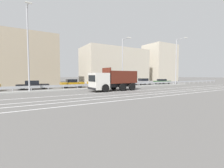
{
  "coord_description": "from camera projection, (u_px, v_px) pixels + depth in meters",
  "views": [
    {
      "loc": [
        -13.57,
        -19.63,
        2.17
      ],
      "look_at": [
        -1.72,
        0.09,
        0.83
      ],
      "focal_mm": 24.0,
      "sensor_mm": 36.0,
      "label": 1
    }
  ],
  "objects": [
    {
      "name": "parked_car_6",
      "position": [
        124.0,
        82.0,
        31.91
      ],
      "size": [
        4.26,
        2.12,
        1.62
      ],
      "rotation": [
        0.0,
        0.0,
        -1.61
      ],
      "color": "maroon",
      "rests_on": "ground_plane"
    },
    {
      "name": "parked_car_5",
      "position": [
        100.0,
        83.0,
        28.7
      ],
      "size": [
        4.51,
        2.0,
        1.4
      ],
      "rotation": [
        0.0,
        0.0,
        1.57
      ],
      "color": "#B27A14",
      "rests_on": "ground_plane"
    },
    {
      "name": "parked_car_4",
      "position": [
        72.0,
        83.0,
        26.4
      ],
      "size": [
        3.98,
        1.98,
        1.49
      ],
      "rotation": [
        0.0,
        0.0,
        -1.6
      ],
      "color": "#B27A14",
      "rests_on": "ground_plane"
    },
    {
      "name": "street_lamp_3",
      "position": [
        177.0,
        60.0,
        33.1
      ],
      "size": [
        0.71,
        2.58,
        10.16
      ],
      "color": "#ADADB2",
      "rests_on": "ground_plane"
    },
    {
      "name": "ground_plane",
      "position": [
        122.0,
        89.0,
        23.9
      ],
      "size": [
        320.0,
        320.0,
        0.0
      ],
      "primitive_type": "plane",
      "color": "#605E5B"
    },
    {
      "name": "median_island",
      "position": [
        116.0,
        88.0,
        25.44
      ],
      "size": [
        39.53,
        1.1,
        0.18
      ],
      "primitive_type": "cube",
      "color": "gray",
      "rests_on": "ground_plane"
    },
    {
      "name": "background_building_2",
      "position": [
        160.0,
        63.0,
        55.78
      ],
      "size": [
        10.45,
        8.54,
        13.34
      ],
      "primitive_type": "cube",
      "color": "beige",
      "rests_on": "ground_plane"
    },
    {
      "name": "background_building_0",
      "position": [
        11.0,
        60.0,
        34.12
      ],
      "size": [
        18.89,
        13.43,
        11.31
      ],
      "primitive_type": "cube",
      "color": "tan",
      "rests_on": "ground_plane"
    },
    {
      "name": "parked_car_7",
      "position": [
        143.0,
        82.0,
        35.01
      ],
      "size": [
        4.55,
        1.9,
        1.46
      ],
      "rotation": [
        0.0,
        0.0,
        1.56
      ],
      "color": "#A3A3A8",
      "rests_on": "ground_plane"
    },
    {
      "name": "lane_strip_1",
      "position": [
        134.0,
        94.0,
        17.53
      ],
      "size": [
        71.87,
        0.16,
        0.01
      ],
      "primitive_type": "cube",
      "color": "silver",
      "rests_on": "ground_plane"
    },
    {
      "name": "parked_car_8",
      "position": [
        162.0,
        81.0,
        37.79
      ],
      "size": [
        4.51,
        2.05,
        1.24
      ],
      "rotation": [
        0.0,
        0.0,
        -1.64
      ],
      "color": "#335B33",
      "rests_on": "ground_plane"
    },
    {
      "name": "lane_strip_2",
      "position": [
        142.0,
        95.0,
        16.29
      ],
      "size": [
        71.87,
        0.16,
        0.01
      ],
      "primitive_type": "cube",
      "color": "silver",
      "rests_on": "ground_plane"
    },
    {
      "name": "street_lamp_1",
      "position": [
        28.0,
        46.0,
        18.54
      ],
      "size": [
        0.71,
        1.97,
        10.64
      ],
      "color": "#ADADB2",
      "rests_on": "ground_plane"
    },
    {
      "name": "lane_strip_3",
      "position": [
        153.0,
        97.0,
        14.9
      ],
      "size": [
        71.87,
        0.16,
        0.01
      ],
      "primitive_type": "cube",
      "color": "silver",
      "rests_on": "ground_plane"
    },
    {
      "name": "median_guardrail",
      "position": [
        112.0,
        84.0,
        26.38
      ],
      "size": [
        71.87,
        0.09,
        0.78
      ],
      "color": "#9EA0A5",
      "rests_on": "ground_plane"
    },
    {
      "name": "median_road_sign",
      "position": [
        115.0,
        81.0,
        25.3
      ],
      "size": [
        0.67,
        0.16,
        2.42
      ],
      "color": "white",
      "rests_on": "ground_plane"
    },
    {
      "name": "street_lamp_2",
      "position": [
        123.0,
        61.0,
        25.97
      ],
      "size": [
        0.71,
        2.21,
        8.47
      ],
      "color": "#ADADB2",
      "rests_on": "ground_plane"
    },
    {
      "name": "dump_truck",
      "position": [
        108.0,
        82.0,
        20.71
      ],
      "size": [
        7.03,
        2.77,
        3.2
      ],
      "rotation": [
        0.0,
        0.0,
        1.6
      ],
      "color": "silver",
      "rests_on": "ground_plane"
    },
    {
      "name": "parked_car_3",
      "position": [
        33.0,
        85.0,
        23.29
      ],
      "size": [
        4.57,
        2.15,
        1.37
      ],
      "rotation": [
        0.0,
        0.0,
        -1.62
      ],
      "color": "black",
      "rests_on": "ground_plane"
    },
    {
      "name": "background_building_1",
      "position": [
        115.0,
        66.0,
        46.39
      ],
      "size": [
        19.9,
        9.76,
        10.25
      ],
      "primitive_type": "cube",
      "color": "beige",
      "rests_on": "ground_plane"
    },
    {
      "name": "lane_strip_0",
      "position": [
        121.0,
        92.0,
        19.74
      ],
      "size": [
        71.87,
        0.16,
        0.01
      ],
      "primitive_type": "cube",
      "color": "silver",
      "rests_on": "ground_plane"
    }
  ]
}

